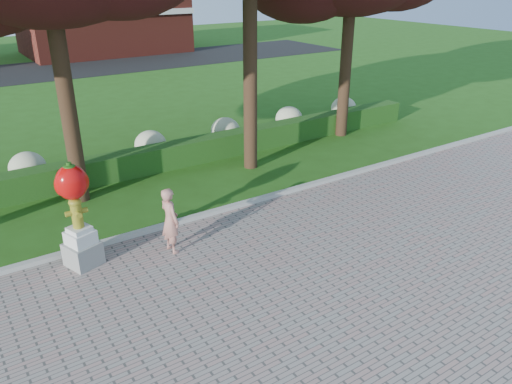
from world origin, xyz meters
TOP-DOWN VIEW (x-y plane):
  - ground at (0.00, 0.00)m, footprint 100.00×100.00m
  - curb at (0.00, 3.00)m, footprint 40.00×0.18m
  - lawn_hedge at (0.00, 7.00)m, footprint 24.00×0.70m
  - hydrangea_row at (0.57, 8.00)m, footprint 20.10×1.10m
  - street at (0.00, 28.00)m, footprint 50.00×8.00m
  - building_right at (8.00, 34.00)m, footprint 12.00×8.00m
  - hydrant_sculpture at (-2.97, 2.40)m, footprint 0.83×0.83m
  - woman at (-1.08, 1.85)m, footprint 0.44×0.61m

SIDE VIEW (x-z plane):
  - ground at x=0.00m, z-range 0.00..0.00m
  - street at x=0.00m, z-range 0.00..0.02m
  - curb at x=0.00m, z-range 0.00..0.15m
  - lawn_hedge at x=0.00m, z-range 0.00..0.80m
  - hydrangea_row at x=0.57m, z-range 0.06..1.04m
  - woman at x=-1.08m, z-range 0.04..1.62m
  - hydrant_sculpture at x=-2.97m, z-range 0.11..2.54m
  - building_right at x=8.00m, z-range 0.00..6.40m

